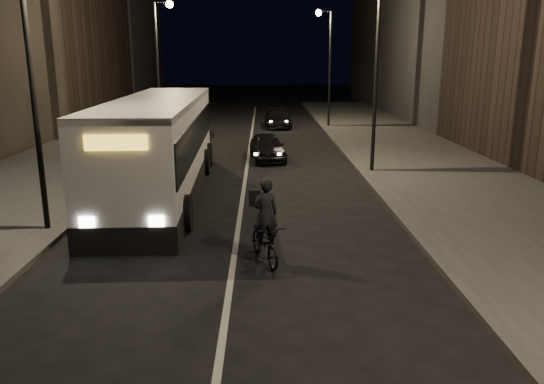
{
  "coord_description": "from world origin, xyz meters",
  "views": [
    {
      "loc": [
        0.76,
        -10.99,
        5.04
      ],
      "look_at": [
        1.0,
        2.88,
        1.5
      ],
      "focal_mm": 35.0,
      "sensor_mm": 36.0,
      "label": 1
    }
  ],
  "objects_px": {
    "streetlight_right_mid": "(371,49)",
    "car_near": "(267,147)",
    "city_bus": "(160,142)",
    "streetlight_left_near": "(38,45)",
    "streetlight_left_far": "(161,52)",
    "streetlight_right_far": "(327,52)",
    "car_far": "(278,118)",
    "car_mid": "(197,125)",
    "cyclist_on_bicycle": "(265,234)"
  },
  "relations": [
    {
      "from": "streetlight_left_far",
      "to": "cyclist_on_bicycle",
      "type": "bearing_deg",
      "value": -73.25
    },
    {
      "from": "cyclist_on_bicycle",
      "to": "streetlight_right_far",
      "type": "bearing_deg",
      "value": 62.14
    },
    {
      "from": "streetlight_right_mid",
      "to": "streetlight_right_far",
      "type": "relative_size",
      "value": 1.0
    },
    {
      "from": "streetlight_left_near",
      "to": "car_mid",
      "type": "xyz_separation_m",
      "value": [
        1.73,
        20.11,
        -4.69
      ]
    },
    {
      "from": "streetlight_right_far",
      "to": "car_far",
      "type": "xyz_separation_m",
      "value": [
        -3.46,
        0.3,
        -4.71
      ]
    },
    {
      "from": "city_bus",
      "to": "streetlight_right_mid",
      "type": "bearing_deg",
      "value": 19.62
    },
    {
      "from": "streetlight_left_far",
      "to": "streetlight_right_far",
      "type": "bearing_deg",
      "value": 29.36
    },
    {
      "from": "streetlight_right_mid",
      "to": "cyclist_on_bicycle",
      "type": "height_order",
      "value": "streetlight_right_mid"
    },
    {
      "from": "streetlight_right_mid",
      "to": "car_far",
      "type": "distance_m",
      "value": 17.31
    },
    {
      "from": "streetlight_right_far",
      "to": "streetlight_left_far",
      "type": "height_order",
      "value": "same"
    },
    {
      "from": "streetlight_left_far",
      "to": "city_bus",
      "type": "distance_m",
      "value": 13.91
    },
    {
      "from": "city_bus",
      "to": "car_near",
      "type": "bearing_deg",
      "value": 56.88
    },
    {
      "from": "streetlight_left_near",
      "to": "car_far",
      "type": "height_order",
      "value": "streetlight_left_near"
    },
    {
      "from": "car_far",
      "to": "streetlight_right_mid",
      "type": "bearing_deg",
      "value": -80.87
    },
    {
      "from": "streetlight_left_far",
      "to": "car_far",
      "type": "xyz_separation_m",
      "value": [
        7.2,
        6.3,
        -4.71
      ]
    },
    {
      "from": "streetlight_right_mid",
      "to": "cyclist_on_bicycle",
      "type": "bearing_deg",
      "value": -113.52
    },
    {
      "from": "streetlight_left_near",
      "to": "city_bus",
      "type": "bearing_deg",
      "value": 64.43
    },
    {
      "from": "streetlight_right_mid",
      "to": "car_mid",
      "type": "xyz_separation_m",
      "value": [
        -8.93,
        12.11,
        -4.69
      ]
    },
    {
      "from": "streetlight_right_mid",
      "to": "city_bus",
      "type": "distance_m",
      "value": 9.66
    },
    {
      "from": "city_bus",
      "to": "car_mid",
      "type": "relative_size",
      "value": 3.29
    },
    {
      "from": "streetlight_left_near",
      "to": "streetlight_right_mid",
      "type": "bearing_deg",
      "value": 36.88
    },
    {
      "from": "streetlight_left_near",
      "to": "city_bus",
      "type": "height_order",
      "value": "streetlight_left_near"
    },
    {
      "from": "streetlight_left_near",
      "to": "car_near",
      "type": "xyz_separation_m",
      "value": [
        6.31,
        11.37,
        -4.7
      ]
    },
    {
      "from": "streetlight_left_near",
      "to": "car_near",
      "type": "distance_m",
      "value": 13.83
    },
    {
      "from": "streetlight_right_mid",
      "to": "streetlight_right_far",
      "type": "height_order",
      "value": "same"
    },
    {
      "from": "streetlight_left_far",
      "to": "city_bus",
      "type": "xyz_separation_m",
      "value": [
        2.25,
        -13.29,
        -3.41
      ]
    },
    {
      "from": "cyclist_on_bicycle",
      "to": "streetlight_left_near",
      "type": "bearing_deg",
      "value": 140.55
    },
    {
      "from": "streetlight_right_far",
      "to": "city_bus",
      "type": "height_order",
      "value": "streetlight_right_far"
    },
    {
      "from": "cyclist_on_bicycle",
      "to": "car_mid",
      "type": "xyz_separation_m",
      "value": [
        -4.41,
        22.5,
        -0.07
      ]
    },
    {
      "from": "streetlight_left_near",
      "to": "city_bus",
      "type": "xyz_separation_m",
      "value": [
        2.25,
        4.71,
        -3.41
      ]
    },
    {
      "from": "streetlight_right_mid",
      "to": "car_near",
      "type": "relative_size",
      "value": 2.08
    },
    {
      "from": "streetlight_right_far",
      "to": "city_bus",
      "type": "bearing_deg",
      "value": -113.56
    },
    {
      "from": "streetlight_right_mid",
      "to": "streetlight_right_far",
      "type": "distance_m",
      "value": 16.0
    },
    {
      "from": "streetlight_right_far",
      "to": "streetlight_left_near",
      "type": "distance_m",
      "value": 26.26
    },
    {
      "from": "car_near",
      "to": "car_mid",
      "type": "bearing_deg",
      "value": 110.77
    },
    {
      "from": "city_bus",
      "to": "car_mid",
      "type": "distance_m",
      "value": 15.46
    },
    {
      "from": "city_bus",
      "to": "car_near",
      "type": "xyz_separation_m",
      "value": [
        4.06,
        6.67,
        -1.28
      ]
    },
    {
      "from": "cyclist_on_bicycle",
      "to": "car_near",
      "type": "xyz_separation_m",
      "value": [
        0.17,
        13.77,
        -0.07
      ]
    },
    {
      "from": "streetlight_right_mid",
      "to": "car_mid",
      "type": "distance_m",
      "value": 15.76
    },
    {
      "from": "city_bus",
      "to": "cyclist_on_bicycle",
      "type": "distance_m",
      "value": 8.19
    },
    {
      "from": "streetlight_left_far",
      "to": "car_mid",
      "type": "xyz_separation_m",
      "value": [
        1.73,
        2.11,
        -4.69
      ]
    },
    {
      "from": "streetlight_left_near",
      "to": "car_near",
      "type": "relative_size",
      "value": 2.08
    },
    {
      "from": "car_far",
      "to": "streetlight_left_far",
      "type": "bearing_deg",
      "value": -141.71
    },
    {
      "from": "streetlight_left_far",
      "to": "car_mid",
      "type": "distance_m",
      "value": 5.43
    },
    {
      "from": "cyclist_on_bicycle",
      "to": "car_near",
      "type": "relative_size",
      "value": 0.57
    },
    {
      "from": "streetlight_right_mid",
      "to": "city_bus",
      "type": "relative_size",
      "value": 0.61
    },
    {
      "from": "streetlight_right_far",
      "to": "streetlight_left_far",
      "type": "distance_m",
      "value": 12.24
    },
    {
      "from": "streetlight_right_mid",
      "to": "city_bus",
      "type": "bearing_deg",
      "value": -158.62
    },
    {
      "from": "cyclist_on_bicycle",
      "to": "car_near",
      "type": "distance_m",
      "value": 13.77
    },
    {
      "from": "streetlight_left_near",
      "to": "car_far",
      "type": "xyz_separation_m",
      "value": [
        7.2,
        24.3,
        -4.71
      ]
    }
  ]
}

